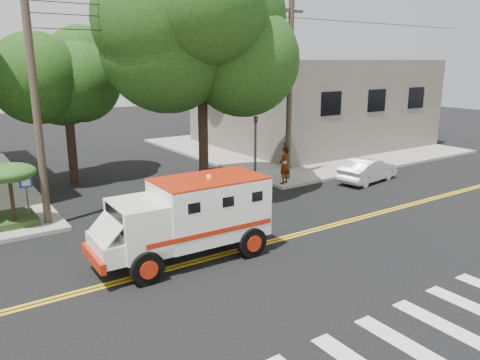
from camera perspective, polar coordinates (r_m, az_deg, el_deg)
ground at (r=16.17m, az=2.53°, el=-7.85°), size 100.00×100.00×0.00m
sidewalk_ne at (r=34.50m, az=7.26°, el=4.18°), size 17.00×17.00×0.15m
building_right at (r=35.47m, az=8.73°, el=9.42°), size 14.00×12.00×6.00m
utility_pole_left at (r=18.38m, az=-23.62°, el=8.16°), size 0.28×0.28×9.00m
utility_pole_right at (r=23.80m, az=6.04°, el=10.41°), size 0.28×0.28×9.00m
tree_main at (r=21.24m, az=-3.27°, el=17.29°), size 6.08×5.70×9.85m
tree_left at (r=24.60m, az=-19.74°, el=12.67°), size 4.48×4.20×7.70m
tree_right at (r=32.98m, az=-1.40°, el=14.34°), size 4.80×4.50×8.20m
traffic_signal at (r=22.07m, az=1.89°, el=4.23°), size 0.15×0.18×3.60m
accessibility_sign at (r=18.98m, az=-24.55°, el=-1.44°), size 0.45×0.10×2.02m
armored_truck at (r=14.71m, az=-6.20°, el=-4.23°), size 5.60×2.36×2.53m
parked_sedan at (r=25.04m, az=15.31°, el=1.18°), size 3.93×1.94×1.24m
pedestrian_a at (r=23.24m, az=5.41°, el=1.79°), size 0.80×0.68×1.85m
pedestrian_b at (r=26.78m, az=5.57°, el=3.08°), size 0.92×0.89×1.49m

